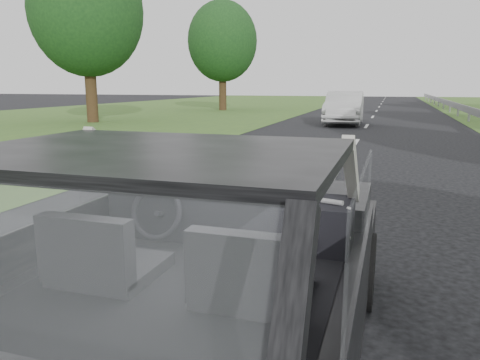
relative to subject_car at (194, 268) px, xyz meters
The scene contains 9 objects.
subject_car is the anchor object (origin of this frame).
dashboard 0.64m from the subject_car, 90.00° to the left, with size 1.58×0.45×0.30m, color black.
driver_seat 0.52m from the subject_car, 144.06° to the right, with size 0.50×0.72×0.42m, color black.
passenger_seat 0.52m from the subject_car, 35.94° to the right, with size 0.50×0.72×0.42m, color black.
steering_wheel 0.55m from the subject_car, 140.48° to the left, with size 0.36×0.36×0.04m, color black.
cat 0.81m from the subject_car, 63.82° to the left, with size 0.52×0.16×0.23m, color gray.
other_car 18.93m from the subject_car, 93.12° to the left, with size 1.72×4.35×1.43m, color silver.
tree_5 20.62m from the subject_car, 126.66° to the left, with size 4.98×4.98×7.55m, color #153416, non-canonical shape.
tree_6 29.91m from the subject_car, 109.68° to the left, with size 4.60×4.60×6.97m, color #153416, non-canonical shape.
Camera 1 is at (0.98, -2.23, 1.72)m, focal length 35.00 mm.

